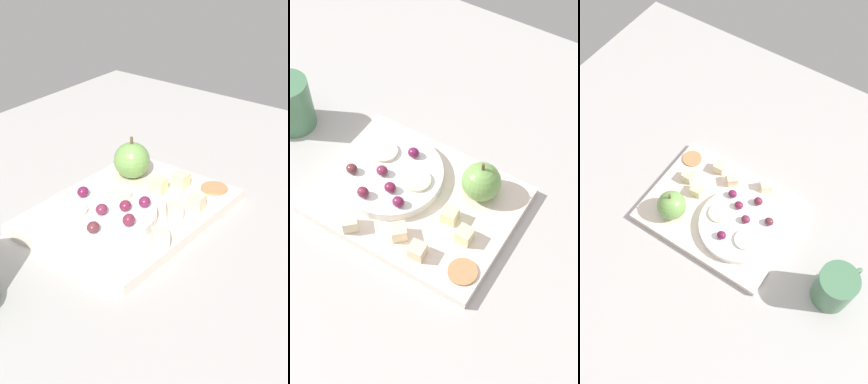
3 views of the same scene
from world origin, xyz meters
The scene contains 20 objects.
table centered at (0.00, 0.00, 2.45)cm, with size 122.10×105.98×4.91cm, color #ADAAA8.
platter centered at (0.84, -0.05, 5.78)cm, with size 32.55×24.31×1.73cm, color silver.
serving_dish centered at (-4.91, 1.17, 7.55)cm, with size 17.64×17.64×1.81cm, color white.
apple_whole centered at (9.39, 6.20, 9.86)cm, with size 6.43×6.43×6.43cm, color #70A24E.
apple_stem centered at (9.39, 6.20, 13.68)cm, with size 0.50×0.50×1.20cm, color brown.
cheese_cube_0 centered at (6.87, -8.93, 7.85)cm, with size 2.42×2.42×2.42cm, color beige.
cheese_cube_1 centered at (7.74, -0.83, 7.85)cm, with size 2.42×2.42×2.42cm, color beige.
cheese_cube_2 centered at (11.55, -2.80, 7.85)cm, with size 2.42×2.42×2.42cm, color beige.
cheese_cube_3 centered at (-4.83, -10.32, 7.85)cm, with size 2.42×2.42×2.42cm, color beige.
cheese_cube_4 centered at (2.58, -7.65, 7.85)cm, with size 2.42×2.42×2.42cm, color beige.
cracker_0 centered at (14.23, -7.92, 6.84)cm, with size 4.58×4.58×0.40cm, color #B67F50.
grape_0 centered at (-2.69, -2.12, 9.28)cm, with size 1.99×1.79×1.64cm, color maroon.
grape_1 centered at (-3.48, 5.96, 9.31)cm, with size 1.99×1.79×1.71cm, color maroon.
grape_2 centered at (-10.26, -2.31, 9.28)cm, with size 1.99×1.79×1.65cm, color brown.
grape_3 centered at (-5.76, 0.48, 9.30)cm, with size 1.99×1.79×1.69cm, color maroon.
grape_4 centered at (-0.34, -3.79, 9.30)cm, with size 1.99×1.79×1.68cm, color maroon.
grape_5 centered at (-5.76, -5.26, 9.40)cm, with size 1.99×1.79×1.88cm, color maroon.
apple_slice_0 centered at (-0.31, 1.68, 8.76)cm, with size 4.61×4.61×0.60cm, color beige.
apple_slice_1 centered at (-8.07, 3.92, 8.76)cm, with size 4.61×4.61×0.60cm, color beige.
cup centered at (-28.25, 3.35, 9.89)cm, with size 7.76×10.46×9.95cm.
Camera 2 is at (30.18, -41.68, 78.03)cm, focal length 49.93 mm.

